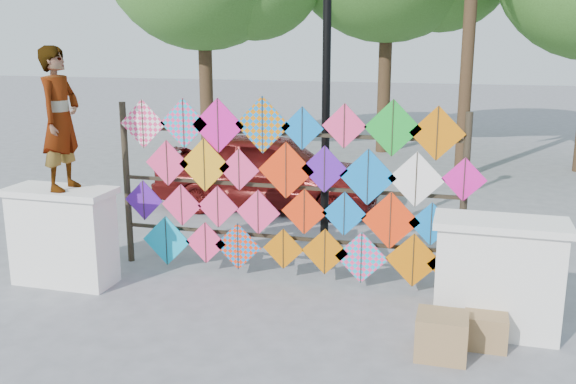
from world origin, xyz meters
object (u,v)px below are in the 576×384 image
object	(u,v)px
sedan	(268,170)
lamppost	(326,71)
vendor_woman	(60,119)
kite_rack	(289,190)

from	to	relation	value
sedan	lamppost	bearing A→B (deg)	-147.85
vendor_woman	sedan	size ratio (longest dim) A/B	0.42
vendor_woman	sedan	distance (m)	4.85
kite_rack	vendor_woman	bearing A→B (deg)	-161.00
lamppost	vendor_woman	bearing A→B (deg)	-142.77
sedan	lamppost	distance (m)	3.38
sedan	kite_rack	bearing A→B (deg)	-161.59
vendor_woman	lamppost	xyz separation A→B (m)	(2.89, 2.20, 0.52)
kite_rack	lamppost	xyz separation A→B (m)	(0.20, 1.27, 1.46)
sedan	lamppost	size ratio (longest dim) A/B	0.95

